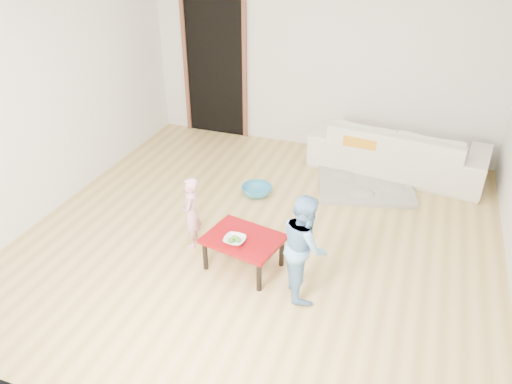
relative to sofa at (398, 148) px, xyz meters
The scene contains 13 objects.
floor 2.40m from the sofa, 120.52° to the right, with size 5.00×5.00×0.01m, color tan.
back_wall 1.61m from the sofa, 159.58° to the left, with size 5.00×0.02×2.60m, color white.
left_wall 4.35m from the sofa, 151.07° to the right, with size 0.02×5.00×2.60m, color white.
doorway 2.92m from the sofa, behind, with size 1.02×0.08×2.11m, color brown, non-canonical shape.
sofa is the anchor object (origin of this frame).
cushion 0.48m from the sofa, 156.85° to the right, with size 0.50×0.44×0.13m, color orange.
red_table 2.91m from the sofa, 114.39° to the right, with size 0.72×0.54×0.36m, color maroon, non-canonical shape.
bowl 3.02m from the sofa, 114.42° to the right, with size 0.21×0.21×0.05m, color white.
broccoli 3.02m from the sofa, 114.42° to the right, with size 0.12×0.12×0.06m, color #2D5919, non-canonical shape.
child_pink 3.08m from the sofa, 126.88° to the right, with size 0.29×0.19×0.79m, color pink.
child_blue 2.85m from the sofa, 101.35° to the right, with size 0.50×0.39×1.03m, color #5C97D6.
basin 2.01m from the sofa, 141.16° to the right, with size 0.38×0.38×0.12m, color teal.
blanket 0.75m from the sofa, 116.34° to the right, with size 1.17×0.97×0.06m, color #B9B5A3, non-canonical shape.
Camera 1 is at (1.45, -4.27, 3.16)m, focal length 35.00 mm.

